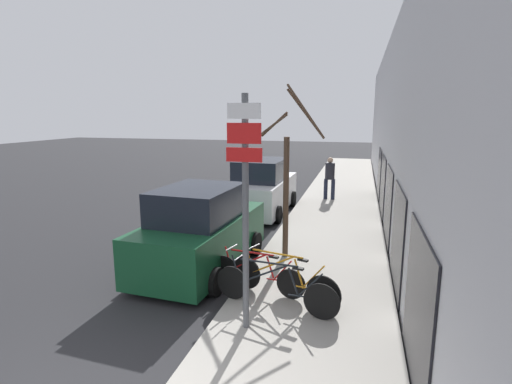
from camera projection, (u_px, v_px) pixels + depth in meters
name	position (u px, v px, depth m)	size (l,w,h in m)	color
ground_plane	(265.00, 214.00, 15.13)	(80.00, 80.00, 0.00)	#28282B
sidewalk_curb	(339.00, 200.00, 17.12)	(3.20, 32.00, 0.15)	#ADA89E
building_facade	(386.00, 127.00, 15.98)	(0.23, 32.00, 6.50)	#BCBCC1
signpost	(245.00, 203.00, 6.43)	(0.58, 0.13, 3.91)	#595B60
bicycle_0	(275.00, 289.00, 7.42)	(2.44, 0.63, 0.92)	black
bicycle_1	(282.00, 280.00, 7.80)	(2.32, 0.89, 0.96)	black
bicycle_2	(257.00, 274.00, 8.18)	(2.08, 0.65, 0.84)	black
parked_car_0	(201.00, 232.00, 9.64)	(2.27, 4.34, 2.05)	#144728
parked_car_1	(262.00, 188.00, 15.15)	(2.13, 4.38, 2.07)	silver
pedestrian_near	(330.00, 175.00, 16.83)	(0.47, 0.40, 1.79)	#1E2338
street_tree	(287.00, 182.00, 9.89)	(1.73, 1.00, 4.29)	#4C3828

